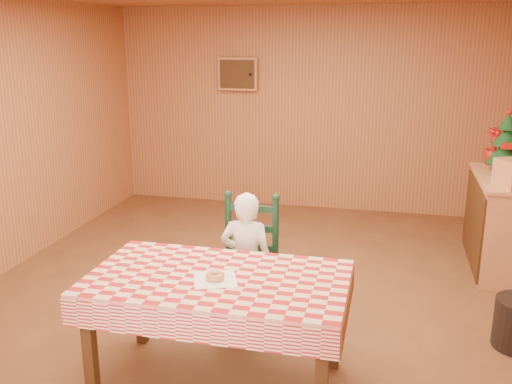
% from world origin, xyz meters
% --- Properties ---
extents(ground, '(6.00, 6.00, 0.00)m').
position_xyz_m(ground, '(0.00, 0.00, 0.00)').
color(ground, brown).
rests_on(ground, ground).
extents(cabin_walls, '(5.10, 6.05, 2.65)m').
position_xyz_m(cabin_walls, '(-0.00, 0.53, 1.83)').
color(cabin_walls, '#B77042').
rests_on(cabin_walls, ground).
extents(dining_table, '(1.66, 0.96, 0.77)m').
position_xyz_m(dining_table, '(0.08, -1.17, 0.69)').
color(dining_table, '#462912').
rests_on(dining_table, ground).
extents(ladder_chair, '(0.44, 0.40, 1.08)m').
position_xyz_m(ladder_chair, '(0.08, -0.38, 0.50)').
color(ladder_chair, '#10311E').
rests_on(ladder_chair, ground).
extents(seated_child, '(0.41, 0.27, 1.12)m').
position_xyz_m(seated_child, '(0.08, -0.44, 0.56)').
color(seated_child, white).
rests_on(seated_child, ground).
extents(napkin, '(0.34, 0.34, 0.00)m').
position_xyz_m(napkin, '(0.08, -1.22, 0.77)').
color(napkin, white).
rests_on(napkin, dining_table).
extents(donut, '(0.13, 0.13, 0.04)m').
position_xyz_m(donut, '(0.08, -1.22, 0.79)').
color(donut, '#CE874A').
rests_on(donut, napkin).
extents(shelf_unit, '(0.54, 1.24, 0.93)m').
position_xyz_m(shelf_unit, '(2.19, 1.36, 0.47)').
color(shelf_unit, tan).
rests_on(shelf_unit, ground).
extents(christmas_tree, '(0.34, 0.34, 0.62)m').
position_xyz_m(christmas_tree, '(2.20, 1.61, 1.21)').
color(christmas_tree, '#462912').
rests_on(christmas_tree, shelf_unit).
extents(flower_arrangement, '(0.24, 0.24, 0.39)m').
position_xyz_m(flower_arrangement, '(2.15, 1.91, 1.12)').
color(flower_arrangement, '#B11410').
rests_on(flower_arrangement, shelf_unit).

